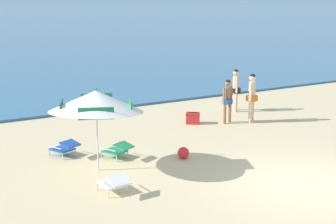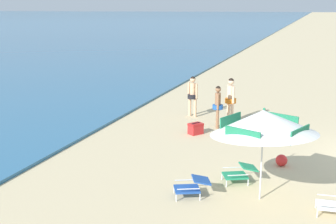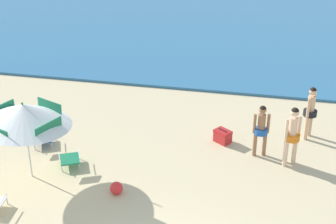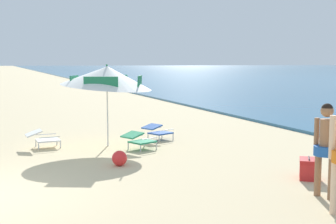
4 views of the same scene
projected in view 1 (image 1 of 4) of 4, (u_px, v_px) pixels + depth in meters
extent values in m
plane|color=#CCB78C|center=(306.00, 185.00, 12.65)|extent=(800.00, 800.00, 0.00)
cylinder|color=silver|center=(97.00, 131.00, 13.47)|extent=(0.04, 0.04, 2.19)
cone|color=white|center=(96.00, 101.00, 13.28)|extent=(3.53, 3.54, 0.77)
cube|color=#1E724C|center=(97.00, 99.00, 14.17)|extent=(0.83, 0.38, 0.31)
cube|color=#1E724C|center=(62.00, 107.00, 13.20)|extent=(0.38, 0.83, 0.31)
cube|color=#1E724C|center=(96.00, 114.00, 12.45)|extent=(0.83, 0.38, 0.31)
cube|color=#1E724C|center=(131.00, 105.00, 13.42)|extent=(0.38, 0.83, 0.31)
sphere|color=#1E724C|center=(96.00, 89.00, 13.21)|extent=(0.06, 0.06, 0.06)
cube|color=#1E4799|center=(62.00, 149.00, 14.89)|extent=(0.72, 0.76, 0.04)
cube|color=#1E4799|center=(70.00, 144.00, 14.64)|extent=(0.62, 0.58, 0.13)
cylinder|color=silver|center=(49.00, 153.00, 14.89)|extent=(0.03, 0.03, 0.18)
cylinder|color=silver|center=(62.00, 149.00, 15.27)|extent=(0.03, 0.03, 0.18)
cylinder|color=silver|center=(63.00, 157.00, 14.56)|extent=(0.03, 0.03, 0.18)
cylinder|color=silver|center=(75.00, 152.00, 14.95)|extent=(0.03, 0.03, 0.18)
cylinder|color=silver|center=(55.00, 148.00, 14.64)|extent=(0.24, 0.50, 0.02)
cylinder|color=silver|center=(69.00, 143.00, 15.08)|extent=(0.24, 0.50, 0.02)
cube|color=white|center=(112.00, 184.00, 12.20)|extent=(0.56, 0.64, 0.04)
cube|color=white|center=(119.00, 180.00, 11.85)|extent=(0.52, 0.45, 0.17)
cylinder|color=silver|center=(98.00, 187.00, 12.32)|extent=(0.03, 0.03, 0.18)
cylinder|color=silver|center=(115.00, 183.00, 12.59)|extent=(0.03, 0.03, 0.18)
cylinder|color=silver|center=(109.00, 194.00, 11.86)|extent=(0.03, 0.03, 0.18)
cylinder|color=silver|center=(127.00, 190.00, 12.13)|extent=(0.03, 0.03, 0.18)
cylinder|color=silver|center=(101.00, 182.00, 12.02)|extent=(0.06, 0.54, 0.02)
cylinder|color=silver|center=(122.00, 177.00, 12.32)|extent=(0.06, 0.54, 0.02)
cube|color=#1E7F56|center=(115.00, 151.00, 14.70)|extent=(0.73, 0.76, 0.04)
cube|color=#1E7F56|center=(124.00, 146.00, 14.45)|extent=(0.62, 0.59, 0.14)
cylinder|color=silver|center=(102.00, 155.00, 14.69)|extent=(0.03, 0.03, 0.18)
cylinder|color=silver|center=(113.00, 151.00, 15.08)|extent=(0.03, 0.03, 0.18)
cylinder|color=silver|center=(117.00, 159.00, 14.37)|extent=(0.03, 0.03, 0.18)
cylinder|color=silver|center=(128.00, 154.00, 14.76)|extent=(0.03, 0.03, 0.18)
cylinder|color=silver|center=(108.00, 150.00, 14.45)|extent=(0.25, 0.50, 0.02)
cylinder|color=silver|center=(121.00, 145.00, 14.90)|extent=(0.25, 0.50, 0.02)
cylinder|color=beige|center=(250.00, 111.00, 18.56)|extent=(0.13, 0.13, 0.88)
cylinder|color=beige|center=(252.00, 109.00, 18.84)|extent=(0.13, 0.13, 0.88)
cylinder|color=orange|center=(252.00, 98.00, 18.60)|extent=(0.44, 0.44, 0.18)
cylinder|color=beige|center=(252.00, 90.00, 18.53)|extent=(0.24, 0.24, 0.62)
cylinder|color=beige|center=(251.00, 92.00, 18.34)|extent=(0.10, 0.10, 0.66)
cylinder|color=beige|center=(253.00, 90.00, 18.73)|extent=(0.10, 0.10, 0.66)
sphere|color=beige|center=(253.00, 78.00, 18.42)|extent=(0.24, 0.24, 0.24)
sphere|color=black|center=(253.00, 77.00, 18.42)|extent=(0.22, 0.22, 0.22)
cylinder|color=#D8A87F|center=(236.00, 102.00, 20.27)|extent=(0.12, 0.12, 0.83)
cylinder|color=#D8A87F|center=(234.00, 100.00, 20.56)|extent=(0.12, 0.12, 0.83)
cylinder|color=black|center=(235.00, 90.00, 20.31)|extent=(0.42, 0.42, 0.17)
cylinder|color=#D8A87F|center=(236.00, 83.00, 20.25)|extent=(0.23, 0.23, 0.59)
cylinder|color=#D8A87F|center=(237.00, 85.00, 20.05)|extent=(0.09, 0.09, 0.62)
cylinder|color=#D8A87F|center=(235.00, 83.00, 20.46)|extent=(0.09, 0.09, 0.62)
sphere|color=#D8A87F|center=(236.00, 72.00, 20.15)|extent=(0.23, 0.23, 0.23)
sphere|color=black|center=(236.00, 72.00, 20.14)|extent=(0.21, 0.21, 0.21)
cylinder|color=#8C6042|center=(225.00, 113.00, 18.47)|extent=(0.11, 0.11, 0.79)
cylinder|color=#8C6042|center=(230.00, 112.00, 18.66)|extent=(0.11, 0.11, 0.79)
cylinder|color=#1E51A3|center=(227.00, 101.00, 18.47)|extent=(0.39, 0.39, 0.16)
cylinder|color=#8C6042|center=(228.00, 94.00, 18.41)|extent=(0.22, 0.22, 0.56)
cylinder|color=#8C6042|center=(224.00, 96.00, 18.28)|extent=(0.09, 0.09, 0.59)
cylinder|color=#8C6042|center=(231.00, 94.00, 18.54)|extent=(0.09, 0.09, 0.59)
sphere|color=#8C6042|center=(228.00, 83.00, 18.31)|extent=(0.21, 0.21, 0.21)
sphere|color=black|center=(228.00, 82.00, 18.31)|extent=(0.20, 0.20, 0.20)
cube|color=red|center=(193.00, 119.00, 18.53)|extent=(0.59, 0.56, 0.32)
cube|color=red|center=(193.00, 114.00, 18.49)|extent=(0.61, 0.57, 0.08)
cylinder|color=black|center=(193.00, 112.00, 18.47)|extent=(0.29, 0.22, 0.02)
sphere|color=red|center=(183.00, 153.00, 14.65)|extent=(0.34, 0.34, 0.34)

